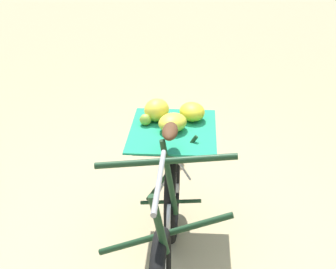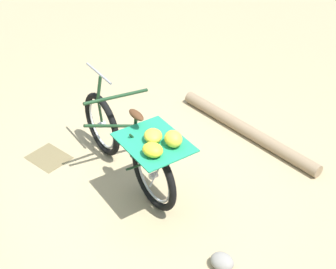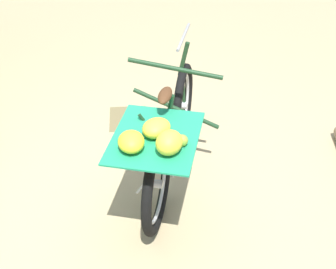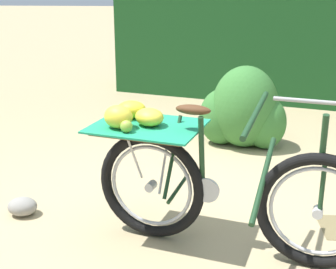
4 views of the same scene
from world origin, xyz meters
name	(u,v)px [view 4 (image 4 of 4)]	position (x,y,z in m)	size (l,w,h in m)	color
ground_plane	(187,233)	(0.00, 0.00, 0.00)	(60.00, 60.00, 0.00)	tan
foliage_hedge	(303,22)	(1.44, 3.91, 1.10)	(5.37, 0.90, 2.21)	#19471E
bicycle	(212,181)	(0.16, -0.16, 0.47)	(1.79, 0.90, 1.03)	black
shrub_cluster	(243,111)	(0.51, 1.84, 0.37)	(0.88, 0.61, 0.84)	#387533
path_stone	(22,206)	(-1.22, 0.17, 0.07)	(0.22, 0.18, 0.13)	gray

